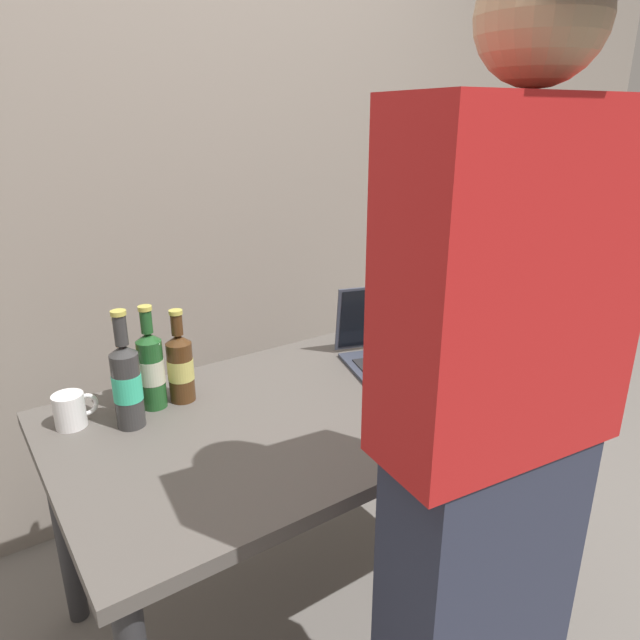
{
  "coord_description": "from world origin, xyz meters",
  "views": [
    {
      "loc": [
        -0.79,
        -1.26,
        1.53
      ],
      "look_at": [
        0.08,
        0.0,
        0.99
      ],
      "focal_mm": 32.03,
      "sensor_mm": 36.0,
      "label": 1
    }
  ],
  "objects_px": {
    "beer_bottle_amber": "(151,368)",
    "beer_bottle_brown": "(127,383)",
    "laptop": "(388,345)",
    "coffee_mug": "(71,410)",
    "person_figure": "(489,468)",
    "beer_bottle_dark": "(180,366)",
    "beer_bottle_green": "(124,374)"
  },
  "relations": [
    {
      "from": "beer_bottle_amber",
      "to": "beer_bottle_brown",
      "type": "bearing_deg",
      "value": -142.05
    },
    {
      "from": "beer_bottle_amber",
      "to": "beer_bottle_brown",
      "type": "relative_size",
      "value": 0.93
    },
    {
      "from": "person_figure",
      "to": "beer_bottle_amber",
      "type": "bearing_deg",
      "value": 109.59
    },
    {
      "from": "beer_bottle_green",
      "to": "beer_bottle_brown",
      "type": "distance_m",
      "value": 0.11
    },
    {
      "from": "coffee_mug",
      "to": "beer_bottle_brown",
      "type": "bearing_deg",
      "value": -33.59
    },
    {
      "from": "beer_bottle_dark",
      "to": "beer_bottle_brown",
      "type": "bearing_deg",
      "value": -160.01
    },
    {
      "from": "beer_bottle_amber",
      "to": "person_figure",
      "type": "bearing_deg",
      "value": -70.41
    },
    {
      "from": "beer_bottle_brown",
      "to": "laptop",
      "type": "bearing_deg",
      "value": -3.9
    },
    {
      "from": "beer_bottle_dark",
      "to": "beer_bottle_amber",
      "type": "xyz_separation_m",
      "value": [
        -0.08,
        0.01,
        0.01
      ]
    },
    {
      "from": "laptop",
      "to": "beer_bottle_green",
      "type": "relative_size",
      "value": 1.38
    },
    {
      "from": "beer_bottle_amber",
      "to": "person_figure",
      "type": "height_order",
      "value": "person_figure"
    },
    {
      "from": "beer_bottle_green",
      "to": "coffee_mug",
      "type": "distance_m",
      "value": 0.17
    },
    {
      "from": "beer_bottle_amber",
      "to": "person_figure",
      "type": "distance_m",
      "value": 0.98
    },
    {
      "from": "beer_bottle_dark",
      "to": "coffee_mug",
      "type": "relative_size",
      "value": 2.4
    },
    {
      "from": "beer_bottle_dark",
      "to": "beer_bottle_green",
      "type": "relative_size",
      "value": 1.01
    },
    {
      "from": "beer_bottle_brown",
      "to": "beer_bottle_amber",
      "type": "bearing_deg",
      "value": 37.95
    },
    {
      "from": "beer_bottle_green",
      "to": "beer_bottle_brown",
      "type": "xyz_separation_m",
      "value": [
        -0.02,
        -0.11,
        0.02
      ]
    },
    {
      "from": "beer_bottle_brown",
      "to": "person_figure",
      "type": "distance_m",
      "value": 0.95
    },
    {
      "from": "beer_bottle_dark",
      "to": "beer_bottle_amber",
      "type": "distance_m",
      "value": 0.08
    },
    {
      "from": "beer_bottle_green",
      "to": "beer_bottle_brown",
      "type": "height_order",
      "value": "beer_bottle_brown"
    },
    {
      "from": "beer_bottle_dark",
      "to": "beer_bottle_brown",
      "type": "height_order",
      "value": "beer_bottle_brown"
    },
    {
      "from": "beer_bottle_amber",
      "to": "beer_bottle_brown",
      "type": "height_order",
      "value": "beer_bottle_brown"
    },
    {
      "from": "beer_bottle_brown",
      "to": "person_figure",
      "type": "height_order",
      "value": "person_figure"
    },
    {
      "from": "beer_bottle_amber",
      "to": "beer_bottle_green",
      "type": "bearing_deg",
      "value": 149.6
    },
    {
      "from": "beer_bottle_dark",
      "to": "person_figure",
      "type": "distance_m",
      "value": 0.95
    },
    {
      "from": "laptop",
      "to": "beer_bottle_amber",
      "type": "height_order",
      "value": "beer_bottle_amber"
    },
    {
      "from": "coffee_mug",
      "to": "person_figure",
      "type": "bearing_deg",
      "value": -59.64
    },
    {
      "from": "laptop",
      "to": "coffee_mug",
      "type": "xyz_separation_m",
      "value": [
        -1.01,
        0.15,
        -0.01
      ]
    },
    {
      "from": "beer_bottle_green",
      "to": "person_figure",
      "type": "distance_m",
      "value": 1.04
    },
    {
      "from": "beer_bottle_green",
      "to": "laptop",
      "type": "bearing_deg",
      "value": -11.22
    },
    {
      "from": "beer_bottle_green",
      "to": "person_figure",
      "type": "relative_size",
      "value": 0.16
    },
    {
      "from": "laptop",
      "to": "beer_bottle_green",
      "type": "xyz_separation_m",
      "value": [
        -0.85,
        0.17,
        0.05
      ]
    }
  ]
}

